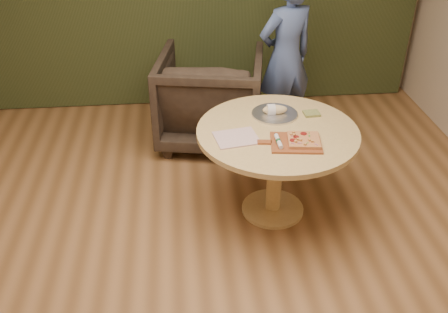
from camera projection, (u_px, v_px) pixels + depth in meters
room_shell at (216, 98)px, 2.62m from camera, size 5.04×6.04×2.84m
pedestal_table at (277, 146)px, 3.74m from camera, size 1.20×1.20×0.75m
pizza_paddle at (294, 143)px, 3.49m from camera, size 0.46×0.32×0.01m
flatbread_pizza at (303, 140)px, 3.48m from camera, size 0.25×0.25×0.04m
cutlery_roll at (279, 141)px, 3.46m from camera, size 0.03×0.20×0.03m
newspaper at (236, 138)px, 3.55m from camera, size 0.34×0.30×0.01m
serving_tray at (275, 114)px, 3.86m from camera, size 0.36×0.36×0.02m
bread_roll at (274, 110)px, 3.84m from camera, size 0.19×0.09×0.09m
green_packet at (312, 113)px, 3.86m from camera, size 0.13×0.11×0.02m
armchair at (211, 94)px, 4.78m from camera, size 1.11×1.06×0.99m
person_standing at (285, 58)px, 4.73m from camera, size 0.69×0.59×1.61m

